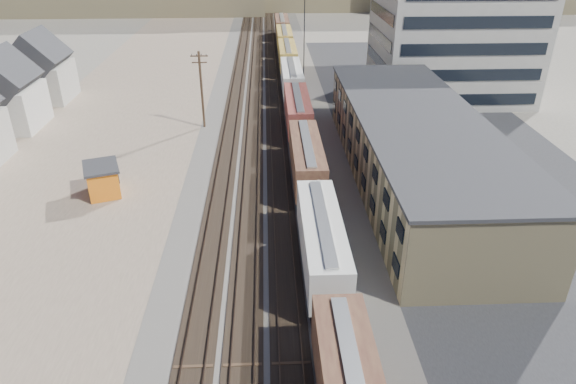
{
  "coord_description": "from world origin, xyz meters",
  "views": [
    {
      "loc": [
        -0.19,
        -22.99,
        24.23
      ],
      "look_at": [
        1.56,
        17.22,
        3.0
      ],
      "focal_mm": 32.0,
      "sensor_mm": 36.0,
      "label": 1
    }
  ],
  "objects_px": {
    "maintenance_shed": "(103,179)",
    "parked_car_blue": "(414,115)",
    "utility_pole_north": "(202,88)",
    "freight_train": "(294,93)"
  },
  "relations": [
    {
      "from": "maintenance_shed",
      "to": "parked_car_blue",
      "type": "distance_m",
      "value": 41.78
    },
    {
      "from": "maintenance_shed",
      "to": "parked_car_blue",
      "type": "height_order",
      "value": "maintenance_shed"
    },
    {
      "from": "utility_pole_north",
      "to": "parked_car_blue",
      "type": "xyz_separation_m",
      "value": [
        28.56,
        1.4,
        -4.5
      ]
    },
    {
      "from": "freight_train",
      "to": "maintenance_shed",
      "type": "bearing_deg",
      "value": -130.16
    },
    {
      "from": "utility_pole_north",
      "to": "maintenance_shed",
      "type": "height_order",
      "value": "utility_pole_north"
    },
    {
      "from": "freight_train",
      "to": "parked_car_blue",
      "type": "relative_size",
      "value": 20.76
    },
    {
      "from": "parked_car_blue",
      "to": "freight_train",
      "type": "bearing_deg",
      "value": 148.75
    },
    {
      "from": "maintenance_shed",
      "to": "parked_car_blue",
      "type": "xyz_separation_m",
      "value": [
        36.67,
        20.01,
        -0.78
      ]
    },
    {
      "from": "freight_train",
      "to": "parked_car_blue",
      "type": "bearing_deg",
      "value": -14.38
    },
    {
      "from": "utility_pole_north",
      "to": "maintenance_shed",
      "type": "xyz_separation_m",
      "value": [
        -8.11,
        -18.61,
        -3.71
      ]
    }
  ]
}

